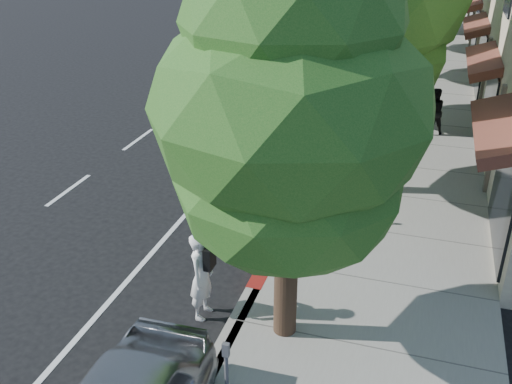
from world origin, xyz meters
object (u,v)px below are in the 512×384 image
at_px(street_tree_0, 291,115).
at_px(bicycle, 221,196).
at_px(silver_suv, 305,127).
at_px(dark_sedan, 327,104).
at_px(white_pickup, 347,40).
at_px(street_tree_2, 380,2).
at_px(dark_suv_far, 344,31).
at_px(cyclist, 202,276).
at_px(pedestrian, 434,111).

relative_size(street_tree_0, bicycle, 4.02).
height_order(street_tree_0, bicycle, street_tree_0).
bearing_deg(silver_suv, street_tree_0, -77.33).
bearing_deg(dark_sedan, white_pickup, 98.66).
distance_m(bicycle, silver_suv, 4.48).
xyz_separation_m(street_tree_2, bicycle, (-2.70, -7.93, -3.69)).
distance_m(street_tree_2, dark_suv_far, 13.72).
bearing_deg(street_tree_2, silver_suv, -113.49).
relative_size(white_pickup, dark_suv_far, 1.44).
bearing_deg(dark_suv_far, cyclist, -79.63).
height_order(bicycle, dark_sedan, dark_sedan).
distance_m(bicycle, white_pickup, 17.77).
bearing_deg(dark_suv_far, silver_suv, -77.83).
height_order(street_tree_0, pedestrian, street_tree_0).
bearing_deg(street_tree_0, cyclist, 174.79).
bearing_deg(bicycle, street_tree_2, -37.41).
height_order(cyclist, bicycle, cyclist).
bearing_deg(street_tree_2, white_pickup, 103.92).
bearing_deg(cyclist, street_tree_2, -5.00).
bearing_deg(dark_suv_far, white_pickup, -71.00).
height_order(cyclist, silver_suv, silver_suv).
distance_m(cyclist, dark_sedan, 10.86).
relative_size(street_tree_0, dark_suv_far, 1.59).
xyz_separation_m(white_pickup, dark_suv_far, (-0.66, 3.09, -0.16)).
bearing_deg(white_pickup, dark_sedan, -80.94).
distance_m(bicycle, pedestrian, 8.48).
height_order(dark_sedan, white_pickup, white_pickup).
bearing_deg(street_tree_0, street_tree_2, 90.00).
distance_m(street_tree_2, white_pickup, 10.64).
relative_size(street_tree_2, dark_sedan, 1.35).
bearing_deg(pedestrian, dark_sedan, -25.96).
xyz_separation_m(dark_sedan, dark_suv_far, (-1.70, 13.93, -0.13)).
relative_size(street_tree_0, cyclist, 3.90).
xyz_separation_m(street_tree_0, cyclist, (-1.60, 0.15, -3.26)).
bearing_deg(street_tree_2, dark_suv_far, 103.49).
xyz_separation_m(street_tree_0, pedestrian, (2.13, 11.02, -3.20)).
xyz_separation_m(dark_suv_far, pedestrian, (5.23, -13.90, 0.20)).
height_order(street_tree_0, cyclist, street_tree_0).
bearing_deg(street_tree_0, white_pickup, 96.37).
distance_m(cyclist, pedestrian, 11.50).
xyz_separation_m(street_tree_0, dark_suv_far, (-3.10, 24.93, -3.41)).
relative_size(silver_suv, pedestrian, 4.22).
bearing_deg(silver_suv, cyclist, -88.15).
bearing_deg(pedestrian, dark_suv_far, -95.71).
bearing_deg(dark_sedan, bicycle, -97.40).
bearing_deg(street_tree_0, dark_sedan, 97.27).
relative_size(street_tree_2, white_pickup, 1.14).
xyz_separation_m(street_tree_0, bicycle, (-2.70, 4.07, -3.69)).
bearing_deg(pedestrian, white_pickup, -93.42).
height_order(street_tree_2, silver_suv, street_tree_2).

